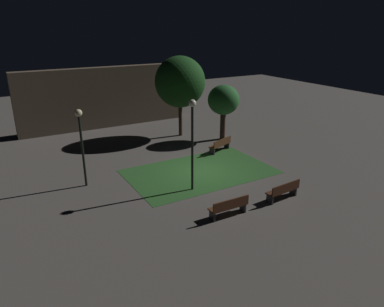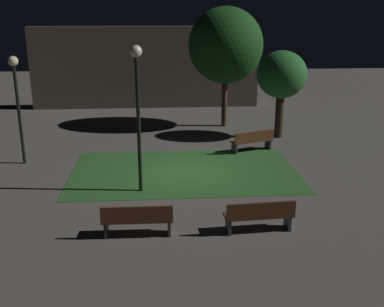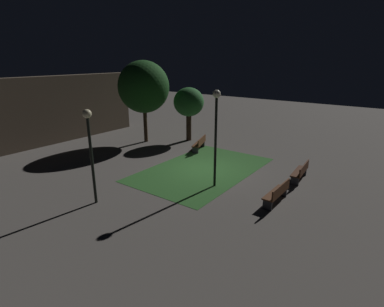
# 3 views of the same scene
# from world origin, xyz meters

# --- Properties ---
(ground_plane) EXTENTS (60.00, 60.00, 0.00)m
(ground_plane) POSITION_xyz_m (0.00, 0.00, 0.00)
(ground_plane) COLOR #56514C
(grass_lawn) EXTENTS (8.02, 5.03, 0.01)m
(grass_lawn) POSITION_xyz_m (-0.08, 0.05, 0.01)
(grass_lawn) COLOR #2D6028
(grass_lawn) RESTS_ON ground
(bench_front_right) EXTENTS (1.81, 0.50, 0.88)m
(bench_front_right) POSITION_xyz_m (-1.56, -4.79, 0.48)
(bench_front_right) COLOR #512D19
(bench_front_right) RESTS_ON ground
(bench_front_left) EXTENTS (1.83, 0.61, 0.88)m
(bench_front_left) POSITION_xyz_m (1.57, -4.79, 0.48)
(bench_front_left) COLOR #422314
(bench_front_left) RESTS_ON ground
(bench_path_side) EXTENTS (1.86, 1.05, 0.88)m
(bench_path_side) POSITION_xyz_m (2.85, 2.27, 0.48)
(bench_path_side) COLOR #512D19
(bench_path_side) RESTS_ON ground
(tree_back_right) EXTENTS (3.58, 3.58, 5.76)m
(tree_back_right) POSITION_xyz_m (2.31, 6.73, 3.94)
(tree_back_right) COLOR #423021
(tree_back_right) RESTS_ON ground
(tree_back_left) EXTENTS (2.20, 2.20, 3.89)m
(tree_back_left) POSITION_xyz_m (4.49, 4.42, 2.80)
(tree_back_left) COLOR #38281C
(tree_back_left) RESTS_ON ground
(lamp_post_plaza_east) EXTENTS (0.36, 0.36, 4.00)m
(lamp_post_plaza_east) POSITION_xyz_m (-6.07, 1.44, 2.76)
(lamp_post_plaza_east) COLOR black
(lamp_post_plaza_east) RESTS_ON ground
(lamp_post_plaza_west) EXTENTS (0.36, 0.36, 4.56)m
(lamp_post_plaza_west) POSITION_xyz_m (-1.58, -1.69, 3.10)
(lamp_post_plaza_west) COLOR black
(lamp_post_plaza_west) RESTS_ON ground
(building_wall_backdrop) EXTENTS (13.31, 0.80, 4.71)m
(building_wall_backdrop) POSITION_xyz_m (-1.64, 11.88, 2.35)
(building_wall_backdrop) COLOR brown
(building_wall_backdrop) RESTS_ON ground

